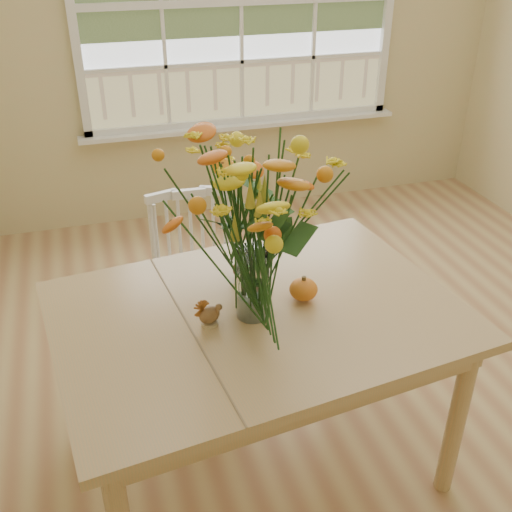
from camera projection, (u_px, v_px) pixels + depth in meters
name	position (u px, v px, depth m)	size (l,w,h in m)	color
floor	(362.00, 385.00, 3.03)	(4.00, 4.50, 0.01)	#AD7C53
wall_back	(240.00, 31.00, 4.23)	(4.00, 0.02, 2.70)	beige
window	(241.00, 5.00, 4.11)	(2.42, 0.12, 1.74)	silver
dining_table	(258.00, 330.00, 2.27)	(1.59, 1.22, 0.79)	tan
windsor_chair	(196.00, 274.00, 2.99)	(0.43, 0.42, 0.90)	white
flower_vase	(252.00, 216.00, 2.00)	(0.56, 0.56, 0.67)	white
pumpkin	(303.00, 290.00, 2.26)	(0.11, 0.11, 0.08)	orange
turkey_figurine	(209.00, 315.00, 2.13)	(0.09, 0.08, 0.10)	#CCB78C
dark_gourd	(243.00, 270.00, 2.40)	(0.13, 0.10, 0.07)	#38160F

